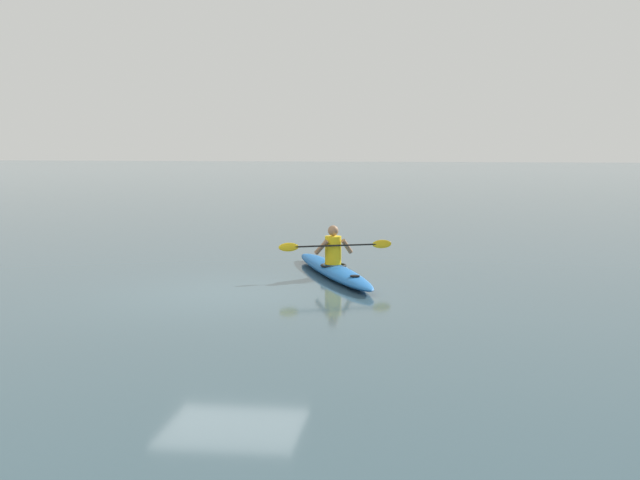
% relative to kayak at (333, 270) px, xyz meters
% --- Properties ---
extents(ground_plane, '(160.00, 160.00, 0.00)m').
position_rel_kayak_xyz_m(ground_plane, '(1.60, 2.03, -0.12)').
color(ground_plane, '#334C56').
extents(kayak, '(2.35, 4.70, 0.24)m').
position_rel_kayak_xyz_m(kayak, '(0.00, 0.00, 0.00)').
color(kayak, '#1959A5').
rests_on(kayak, ground).
extents(kayaker, '(2.15, 0.90, 0.78)m').
position_rel_kayak_xyz_m(kayaker, '(0.00, -0.00, 0.46)').
color(kayaker, yellow).
rests_on(kayaker, kayak).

